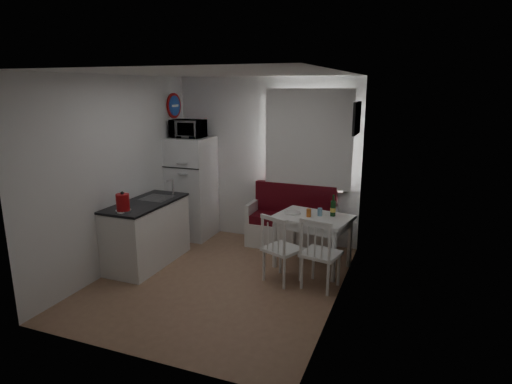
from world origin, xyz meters
TOP-DOWN VIEW (x-y plane):
  - floor at (0.00, 0.00)m, footprint 3.00×3.50m
  - ceiling at (0.00, 0.00)m, footprint 3.00×3.50m
  - wall_back at (0.00, 1.75)m, footprint 3.00×0.02m
  - wall_front at (0.00, -1.75)m, footprint 3.00×0.02m
  - wall_left at (-1.50, 0.00)m, footprint 0.02×3.50m
  - wall_right at (1.50, 0.00)m, footprint 0.02×3.50m
  - window at (0.70, 1.72)m, footprint 1.22×0.06m
  - curtain at (0.70, 1.65)m, footprint 1.35×0.02m
  - kitchen_counter at (-1.20, 0.16)m, footprint 0.62×1.32m
  - wall_sign at (-1.47, 1.45)m, footprint 0.03×0.40m
  - picture_frame at (1.48, 1.10)m, footprint 0.04×0.52m
  - bench at (0.51, 1.51)m, footprint 1.37×0.53m
  - dining_table at (1.00, 0.85)m, footprint 1.10×0.87m
  - chair_left at (0.75, 0.19)m, footprint 0.55×0.55m
  - chair_right at (1.25, 0.19)m, footprint 0.51×0.49m
  - fridge at (-1.18, 1.40)m, footprint 0.66×0.66m
  - microwave at (-1.18, 1.35)m, footprint 0.51×0.35m
  - kettle at (-1.15, -0.38)m, footprint 0.20×0.20m
  - wine_bottle at (1.25, 0.95)m, footprint 0.07×0.07m
  - drinking_glass_orange at (0.95, 0.80)m, footprint 0.06×0.06m
  - drinking_glass_blue at (1.08, 0.90)m, footprint 0.06×0.06m
  - plate at (0.70, 0.87)m, footprint 0.23×0.23m

SIDE VIEW (x-z plane):
  - floor at x=0.00m, z-range -0.01..0.01m
  - bench at x=0.51m, z-range -0.16..0.81m
  - kitchen_counter at x=-1.20m, z-range -0.12..1.04m
  - chair_left at x=0.75m, z-range 0.32..0.80m
  - chair_right at x=1.25m, z-range 0.32..0.82m
  - dining_table at x=1.00m, z-range 0.29..1.03m
  - plate at x=0.70m, z-range 0.74..0.76m
  - drinking_glass_orange at x=0.95m, z-range 0.74..0.85m
  - drinking_glass_blue at x=1.08m, z-range 0.74..0.85m
  - fridge at x=-1.18m, z-range 0.00..1.66m
  - wine_bottle at x=1.25m, z-range 0.74..1.04m
  - kettle at x=-1.15m, z-range 0.90..1.16m
  - wall_back at x=0.00m, z-range 0.00..2.60m
  - wall_front at x=0.00m, z-range 0.00..2.60m
  - wall_left at x=-1.50m, z-range 0.00..2.60m
  - wall_right at x=1.50m, z-range 0.00..2.60m
  - window at x=0.70m, z-range 0.89..2.36m
  - curtain at x=0.70m, z-range 0.93..2.42m
  - microwave at x=-1.18m, z-range 1.66..1.94m
  - picture_frame at x=1.48m, z-range 1.84..2.26m
  - wall_sign at x=-1.47m, z-range 1.95..2.35m
  - ceiling at x=0.00m, z-range 2.59..2.61m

